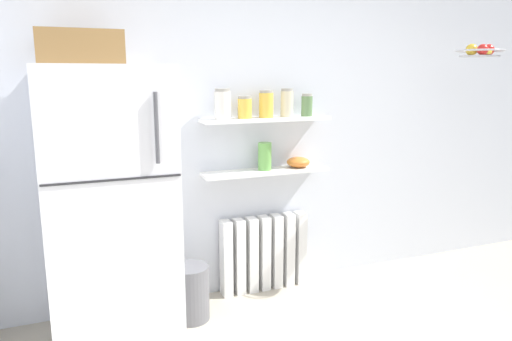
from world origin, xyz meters
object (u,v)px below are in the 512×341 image
object	(u,v)px
storage_jar_1	(245,107)
vase	(265,156)
storage_jar_0	(223,104)
storage_jar_2	(266,104)
radiator	(264,253)
storage_jar_3	(287,103)
refrigerator	(109,201)
trash_bin	(190,293)
storage_jar_4	(307,105)
shelf_bowl	(298,162)
hanging_fruit_basket	(481,51)

from	to	relation	value
storage_jar_1	vase	distance (m)	0.41
storage_jar_0	storage_jar_2	world-z (taller)	storage_jar_0
storage_jar_2	radiator	bearing A→B (deg)	90.00
storage_jar_2	storage_jar_1	bearing A→B (deg)	180.00
storage_jar_2	storage_jar_3	bearing A→B (deg)	0.00
refrigerator	storage_jar_0	distance (m)	1.05
trash_bin	vase	bearing A→B (deg)	18.89
vase	trash_bin	size ratio (longest dim) A/B	0.54
storage_jar_2	storage_jar_4	distance (m)	0.34
refrigerator	storage_jar_3	xyz separation A→B (m)	(1.35, 0.25, 0.57)
storage_jar_4	shelf_bowl	bearing A→B (deg)	-180.00
storage_jar_2	hanging_fruit_basket	bearing A→B (deg)	-17.44
storage_jar_2	hanging_fruit_basket	xyz separation A→B (m)	(1.55, -0.49, 0.39)
storage_jar_3	trash_bin	xyz separation A→B (m)	(-0.85, -0.23, -1.29)
radiator	trash_bin	distance (m)	0.73
storage_jar_1	hanging_fruit_basket	world-z (taller)	hanging_fruit_basket
storage_jar_1	hanging_fruit_basket	xyz separation A→B (m)	(1.72, -0.49, 0.41)
shelf_bowl	trash_bin	size ratio (longest dim) A/B	0.46
storage_jar_2	storage_jar_3	size ratio (longest dim) A/B	0.95
storage_jar_0	storage_jar_1	xyz separation A→B (m)	(0.17, 0.00, -0.03)
storage_jar_2	storage_jar_3	distance (m)	0.17
refrigerator	storage_jar_1	world-z (taller)	refrigerator
shelf_bowl	hanging_fruit_basket	size ratio (longest dim) A/B	0.52
storage_jar_0	storage_jar_2	distance (m)	0.34
storage_jar_3	storage_jar_4	distance (m)	0.17
storage_jar_4	vase	distance (m)	0.52
vase	refrigerator	bearing A→B (deg)	-168.04
radiator	trash_bin	size ratio (longest dim) A/B	1.82
radiator	trash_bin	world-z (taller)	radiator
refrigerator	storage_jar_2	xyz separation A→B (m)	(1.18, 0.25, 0.56)
storage_jar_3	hanging_fruit_basket	xyz separation A→B (m)	(1.38, -0.49, 0.38)
storage_jar_1	vase	xyz separation A→B (m)	(0.16, 0.00, -0.37)
storage_jar_0	vase	xyz separation A→B (m)	(0.33, 0.00, -0.40)
hanging_fruit_basket	storage_jar_4	bearing A→B (deg)	158.06
radiator	storage_jar_0	xyz separation A→B (m)	(-0.34, -0.03, 1.19)
storage_jar_3	shelf_bowl	distance (m)	0.48
storage_jar_0	trash_bin	size ratio (longest dim) A/B	0.56
storage_jar_1	shelf_bowl	distance (m)	0.63
refrigerator	hanging_fruit_basket	bearing A→B (deg)	-5.00
refrigerator	trash_bin	xyz separation A→B (m)	(0.51, 0.02, -0.73)
storage_jar_4	radiator	bearing A→B (deg)	174.98
storage_jar_1	storage_jar_4	size ratio (longest dim) A/B	0.94
refrigerator	storage_jar_1	size ratio (longest dim) A/B	11.87
shelf_bowl	radiator	bearing A→B (deg)	173.80
storage_jar_4	shelf_bowl	world-z (taller)	storage_jar_4
refrigerator	trash_bin	size ratio (longest dim) A/B	4.96
storage_jar_2	storage_jar_0	bearing A→B (deg)	180.00
storage_jar_1	hanging_fruit_basket	bearing A→B (deg)	-15.81
vase	shelf_bowl	xyz separation A→B (m)	(0.29, 0.00, -0.06)
radiator	shelf_bowl	world-z (taller)	shelf_bowl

